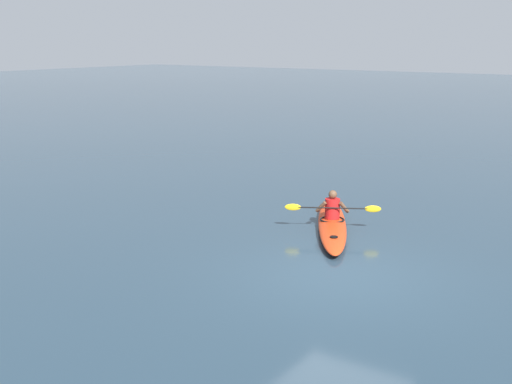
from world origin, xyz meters
TOP-DOWN VIEW (x-y plane):
  - ground_plane at (0.00, 0.00)m, footprint 160.00×160.00m
  - kayak at (1.71, -2.86)m, footprint 3.00×4.59m
  - kayaker at (1.74, -2.90)m, footprint 2.05×1.19m

SIDE VIEW (x-z plane):
  - ground_plane at x=0.00m, z-range 0.00..0.00m
  - kayak at x=1.71m, z-range 0.00..0.26m
  - kayaker at x=1.74m, z-range 0.19..0.90m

